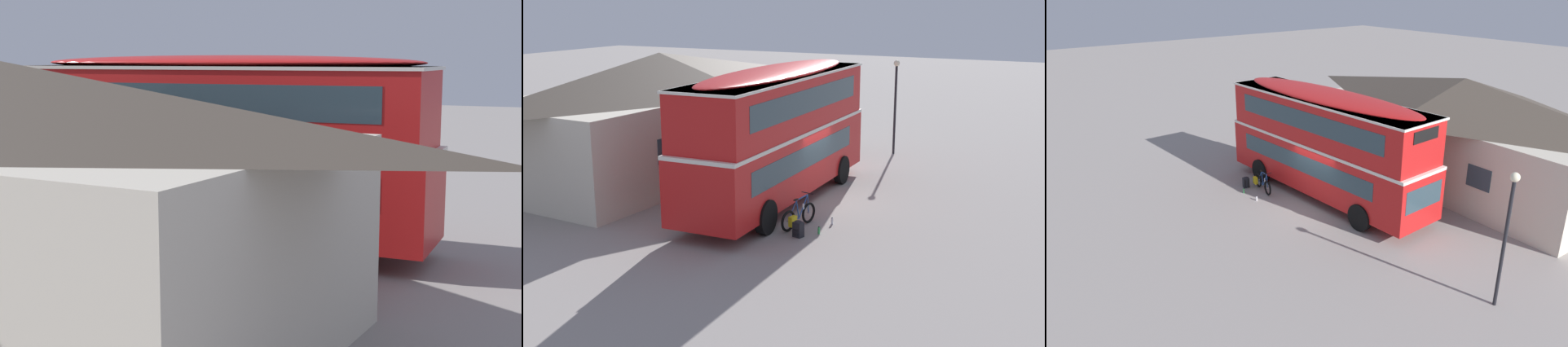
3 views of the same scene
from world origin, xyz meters
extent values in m
plane|color=gray|center=(0.00, 0.00, 0.00)|extent=(120.00, 120.00, 0.00)
cylinder|color=black|center=(2.57, 2.42, 0.55)|extent=(1.11, 0.33, 1.10)
cylinder|color=black|center=(2.67, 0.04, 0.55)|extent=(1.11, 0.33, 1.10)
cylinder|color=black|center=(-4.07, 2.12, 0.55)|extent=(1.11, 0.33, 1.10)
cylinder|color=black|center=(-3.96, -0.25, 0.55)|extent=(1.11, 0.33, 1.10)
cube|color=red|center=(-0.70, 1.08, 1.52)|extent=(10.81, 2.97, 2.10)
cube|color=white|center=(-0.70, 1.08, 2.60)|extent=(10.83, 3.00, 0.12)
cube|color=red|center=(-0.70, 1.08, 3.58)|extent=(10.49, 2.91, 1.90)
ellipsoid|color=red|center=(-0.70, 1.08, 4.61)|extent=(10.27, 2.85, 0.36)
cube|color=#2D424C|center=(4.63, 1.32, 1.77)|extent=(0.15, 2.05, 0.90)
cube|color=black|center=(4.49, 1.31, 4.10)|extent=(0.12, 1.38, 0.44)
cube|color=#2D424C|center=(-0.84, -0.17, 1.82)|extent=(8.35, 0.41, 0.76)
cube|color=#2D424C|center=(-0.64, -0.13, 3.73)|extent=(8.77, 0.43, 0.80)
cube|color=#2D424C|center=(-0.95, 2.31, 1.82)|extent=(8.35, 0.41, 0.76)
cube|color=#2D424C|center=(-0.75, 2.30, 3.73)|extent=(8.77, 0.43, 0.80)
cube|color=white|center=(-0.70, 1.08, 4.49)|extent=(10.60, 3.00, 0.08)
torus|color=black|center=(-2.36, -0.94, 0.34)|extent=(0.68, 0.20, 0.68)
torus|color=black|center=(-3.43, -0.75, 0.34)|extent=(0.68, 0.20, 0.68)
cylinder|color=#B2B2B7|center=(-2.36, -0.94, 0.34)|extent=(0.07, 0.11, 0.05)
cylinder|color=#B2B2B7|center=(-3.43, -0.75, 0.34)|extent=(0.07, 0.11, 0.05)
cylinder|color=#234C99|center=(-2.65, -0.89, 0.62)|extent=(0.49, 0.12, 0.71)
cylinder|color=#234C99|center=(-2.71, -0.88, 0.94)|extent=(0.60, 0.14, 0.09)
cylinder|color=#234C99|center=(-2.94, -0.84, 0.59)|extent=(0.18, 0.07, 0.64)
cylinder|color=#234C99|center=(-3.15, -0.80, 0.31)|extent=(0.56, 0.13, 0.09)
cylinder|color=#234C99|center=(-3.22, -0.79, 0.62)|extent=(0.44, 0.10, 0.58)
cylinder|color=#234C99|center=(-2.39, -0.93, 0.65)|extent=(0.10, 0.05, 0.63)
cylinder|color=black|center=(-2.42, -0.93, 1.02)|extent=(0.11, 0.46, 0.03)
ellipsoid|color=black|center=(-3.03, -0.82, 0.94)|extent=(0.27, 0.14, 0.06)
cube|color=yellow|center=(-3.43, -0.91, 0.36)|extent=(0.30, 0.19, 0.32)
cylinder|color=silver|center=(-2.65, -0.89, 0.62)|extent=(0.07, 0.07, 0.18)
cube|color=black|center=(-3.73, -1.25, 0.24)|extent=(0.30, 0.33, 0.47)
ellipsoid|color=black|center=(-3.73, -1.25, 0.47)|extent=(0.29, 0.32, 0.10)
cube|color=black|center=(-3.87, -1.22, 0.16)|extent=(0.09, 0.20, 0.16)
cylinder|color=black|center=(-3.62, -1.36, 0.24)|extent=(0.04, 0.04, 0.38)
cylinder|color=black|center=(-3.59, -1.21, 0.24)|extent=(0.04, 0.04, 0.38)
cylinder|color=silver|center=(-2.14, -1.68, 0.10)|extent=(0.07, 0.07, 0.21)
cylinder|color=black|center=(-2.14, -1.68, 0.22)|extent=(0.04, 0.04, 0.03)
cylinder|color=green|center=(-3.20, -1.70, 0.11)|extent=(0.07, 0.07, 0.22)
cylinder|color=black|center=(-3.20, -1.70, 0.23)|extent=(0.04, 0.04, 0.03)
cube|color=beige|center=(1.44, 7.71, 1.70)|extent=(14.77, 7.16, 3.40)
pyramid|color=#4C4238|center=(1.44, 7.71, 4.14)|extent=(15.19, 7.58, 1.49)
cube|color=#3D2319|center=(1.29, 4.44, 1.05)|extent=(1.10, 0.09, 2.10)
cube|color=#2D424C|center=(-2.33, 4.60, 1.87)|extent=(1.10, 0.09, 0.90)
cube|color=#2D424C|center=(4.91, 4.28, 1.87)|extent=(1.10, 0.09, 0.90)
cylinder|color=black|center=(8.71, -0.03, 2.03)|extent=(0.11, 0.11, 4.07)
sphere|color=#F2E5BF|center=(8.71, -0.03, 4.19)|extent=(0.28, 0.28, 0.28)
camera|label=1|loc=(-9.77, 17.39, 4.70)|focal=51.78mm
camera|label=2|loc=(-21.84, -10.19, 7.15)|focal=48.15mm
camera|label=3|loc=(15.28, -12.32, 9.34)|focal=34.59mm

